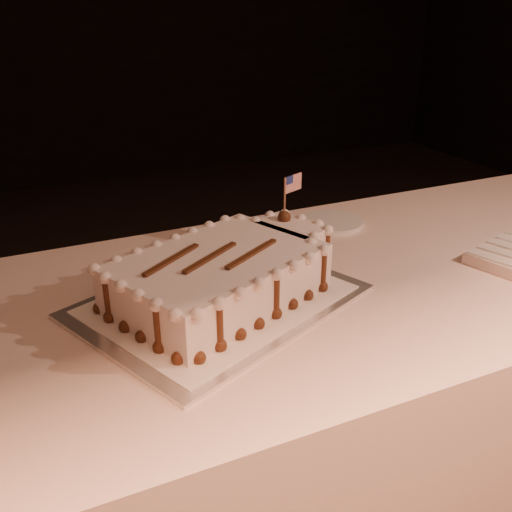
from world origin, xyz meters
name	(u,v)px	position (x,y,z in m)	size (l,w,h in m)	color
banquet_table	(341,409)	(0.00, 0.60, 0.38)	(2.40, 0.80, 0.75)	beige
cake_board	(219,301)	(-0.31, 0.59, 0.75)	(0.51, 0.38, 0.01)	silver
doily	(219,299)	(-0.31, 0.59, 0.76)	(0.46, 0.35, 0.00)	white
sheet_cake	(228,273)	(-0.29, 0.61, 0.81)	(0.51, 0.39, 0.19)	white
side_plate	(332,222)	(0.11, 0.86, 0.76)	(0.16, 0.16, 0.01)	white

